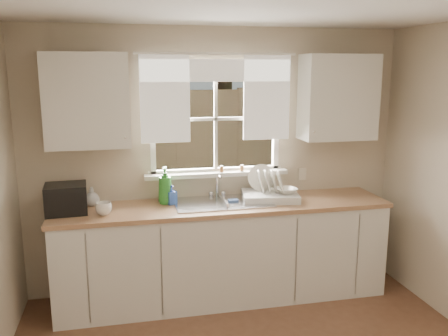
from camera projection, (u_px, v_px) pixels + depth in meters
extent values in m
cube|color=beige|center=(216.00, 228.00, 4.68)|extent=(3.60, 0.02, 1.15)
cube|color=beige|center=(216.00, 45.00, 4.33)|extent=(3.60, 0.02, 0.35)
cube|color=beige|center=(84.00, 122.00, 4.21)|extent=(1.20, 0.02, 1.00)
cube|color=beige|center=(334.00, 117.00, 4.72)|extent=(1.20, 0.02, 1.00)
cube|color=white|center=(216.00, 171.00, 4.59)|extent=(1.30, 0.06, 0.05)
cube|color=white|center=(215.00, 65.00, 4.38)|extent=(1.30, 0.06, 0.05)
cube|color=white|center=(152.00, 120.00, 4.36)|extent=(0.05, 0.06, 1.05)
cube|color=white|center=(276.00, 118.00, 4.61)|extent=(0.05, 0.06, 1.05)
cube|color=white|center=(216.00, 119.00, 4.48)|extent=(0.03, 0.04, 1.00)
cube|color=white|center=(216.00, 119.00, 4.48)|extent=(1.20, 0.04, 0.03)
cube|color=white|center=(217.00, 174.00, 4.53)|extent=(1.38, 0.14, 0.04)
cylinder|color=white|center=(217.00, 54.00, 4.29)|extent=(1.50, 0.02, 0.02)
cube|color=white|center=(165.00, 99.00, 4.28)|extent=(0.45, 0.02, 0.80)
cube|color=white|center=(267.00, 97.00, 4.48)|extent=(0.45, 0.02, 0.80)
cube|color=white|center=(217.00, 71.00, 4.33)|extent=(1.40, 0.02, 0.20)
cube|color=silver|center=(223.00, 253.00, 4.41)|extent=(3.00, 0.62, 0.87)
cube|color=#A57852|center=(223.00, 206.00, 4.31)|extent=(3.04, 0.65, 0.04)
cube|color=silver|center=(87.00, 101.00, 4.02)|extent=(0.70, 0.33, 0.80)
cube|color=silver|center=(338.00, 97.00, 4.50)|extent=(0.70, 0.33, 0.80)
cube|color=beige|center=(302.00, 174.00, 4.75)|extent=(0.08, 0.01, 0.12)
cylinder|color=brown|center=(242.00, 168.00, 4.55)|extent=(0.04, 0.04, 0.06)
cylinder|color=brown|center=(222.00, 169.00, 4.51)|extent=(0.04, 0.04, 0.06)
cube|color=#335421|center=(167.00, 177.00, 9.59)|extent=(20.00, 10.00, 0.02)
cube|color=#836648|center=(178.00, 148.00, 7.49)|extent=(8.00, 0.10, 1.80)
cube|color=maroon|center=(105.00, 116.00, 10.54)|extent=(3.00, 3.00, 2.20)
cube|color=black|center=(102.00, 58.00, 10.29)|extent=(3.20, 3.20, 0.30)
cylinder|color=#423021|center=(224.00, 93.00, 10.51)|extent=(0.36, 0.36, 3.20)
cube|color=#B7B7BC|center=(223.00, 211.00, 4.35)|extent=(0.84, 0.46, 0.18)
cube|color=#B7B7BC|center=(223.00, 202.00, 4.34)|extent=(0.88, 0.50, 0.01)
cube|color=#B7B7BC|center=(223.00, 205.00, 4.34)|extent=(0.02, 0.41, 0.14)
cylinder|color=silver|center=(217.00, 185.00, 4.56)|extent=(0.03, 0.03, 0.22)
cylinder|color=silver|center=(219.00, 176.00, 4.46)|extent=(0.02, 0.18, 0.02)
sphere|color=silver|center=(211.00, 193.00, 4.56)|extent=(0.05, 0.05, 0.05)
sphere|color=silver|center=(223.00, 193.00, 4.58)|extent=(0.05, 0.05, 0.05)
cube|color=silver|center=(270.00, 196.00, 4.45)|extent=(0.57, 0.47, 0.07)
cylinder|color=white|center=(261.00, 178.00, 4.52)|extent=(0.27, 0.12, 0.25)
cylinder|color=white|center=(261.00, 181.00, 4.41)|extent=(0.11, 0.23, 0.22)
cylinder|color=white|center=(267.00, 181.00, 4.42)|extent=(0.11, 0.23, 0.22)
cylinder|color=white|center=(273.00, 181.00, 4.42)|extent=(0.11, 0.23, 0.22)
cylinder|color=white|center=(280.00, 181.00, 4.42)|extent=(0.11, 0.23, 0.22)
imported|color=white|center=(286.00, 191.00, 4.42)|extent=(0.22, 0.22, 0.05)
imported|color=#2B822A|center=(165.00, 185.00, 4.29)|extent=(0.16, 0.16, 0.34)
imported|color=#2F56B3|center=(171.00, 195.00, 4.29)|extent=(0.10, 0.11, 0.18)
imported|color=beige|center=(92.00, 196.00, 4.24)|extent=(0.14, 0.14, 0.17)
cylinder|color=silver|center=(68.00, 213.00, 4.02)|extent=(0.20, 0.20, 0.01)
imported|color=silver|center=(104.00, 209.00, 3.97)|extent=(0.15, 0.15, 0.11)
cube|color=black|center=(66.00, 199.00, 4.02)|extent=(0.36, 0.32, 0.25)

